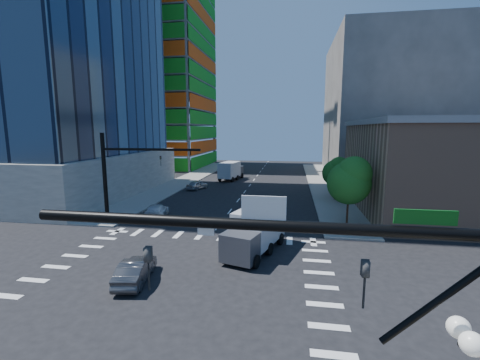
# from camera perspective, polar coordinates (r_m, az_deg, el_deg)

# --- Properties ---
(ground) EXTENTS (160.00, 160.00, 0.00)m
(ground) POSITION_cam_1_polar(r_m,az_deg,el_deg) (21.29, -11.64, -17.60)
(ground) COLOR black
(ground) RESTS_ON ground
(road_markings) EXTENTS (20.00, 20.00, 0.01)m
(road_markings) POSITION_cam_1_polar(r_m,az_deg,el_deg) (21.29, -11.64, -17.59)
(road_markings) COLOR silver
(road_markings) RESTS_ON ground
(sidewalk_ne) EXTENTS (5.00, 60.00, 0.15)m
(sidewalk_ne) POSITION_cam_1_polar(r_m,az_deg,el_deg) (58.74, 14.47, -0.51)
(sidewalk_ne) COLOR gray
(sidewalk_ne) RESTS_ON ground
(sidewalk_nw) EXTENTS (5.00, 60.00, 0.15)m
(sidewalk_nw) POSITION_cam_1_polar(r_m,az_deg,el_deg) (61.66, -9.33, 0.09)
(sidewalk_nw) COLOR gray
(sidewalk_nw) RESTS_ON ground
(construction_building) EXTENTS (25.16, 34.50, 70.60)m
(construction_building) POSITION_cam_1_polar(r_m,az_deg,el_deg) (88.10, -14.70, 18.59)
(construction_building) COLOR slate
(construction_building) RESTS_ON ground
(commercial_building) EXTENTS (20.50, 22.50, 10.60)m
(commercial_building) POSITION_cam_1_polar(r_m,az_deg,el_deg) (43.80, 33.44, 2.05)
(commercial_building) COLOR tan
(commercial_building) RESTS_ON ground
(bg_building_ne) EXTENTS (24.00, 30.00, 28.00)m
(bg_building_ne) POSITION_cam_1_polar(r_m,az_deg,el_deg) (75.55, 25.10, 11.59)
(bg_building_ne) COLOR #5C5653
(bg_building_ne) RESTS_ON ground
(signal_mast_nw) EXTENTS (10.20, 0.40, 9.00)m
(signal_mast_nw) POSITION_cam_1_polar(r_m,az_deg,el_deg) (34.06, -20.84, 1.70)
(signal_mast_nw) COLOR black
(signal_mast_nw) RESTS_ON sidewalk_nw
(tree_south) EXTENTS (4.16, 4.16, 6.82)m
(tree_south) POSITION_cam_1_polar(r_m,az_deg,el_deg) (32.47, 19.06, 0.03)
(tree_south) COLOR #382316
(tree_south) RESTS_ON sidewalk_ne
(tree_north) EXTENTS (3.54, 3.52, 5.78)m
(tree_north) POSITION_cam_1_polar(r_m,az_deg,el_deg) (44.36, 16.82, 1.50)
(tree_north) COLOR #382316
(tree_north) RESTS_ON sidewalk_ne
(car_nb_far) EXTENTS (3.95, 6.01, 1.54)m
(car_nb_far) POSITION_cam_1_polar(r_m,az_deg,el_deg) (34.60, 5.41, -5.62)
(car_nb_far) COLOR black
(car_nb_far) RESTS_ON ground
(car_sb_near) EXTENTS (3.20, 5.50, 1.50)m
(car_sb_near) POSITION_cam_1_polar(r_m,az_deg,el_deg) (35.83, -14.65, -5.40)
(car_sb_near) COLOR white
(car_sb_near) RESTS_ON ground
(car_sb_mid) EXTENTS (2.93, 4.49, 1.42)m
(car_sb_mid) POSITION_cam_1_polar(r_m,az_deg,el_deg) (51.71, -7.59, -0.85)
(car_sb_mid) COLOR #B8BDC1
(car_sb_mid) RESTS_ON ground
(car_sb_cross) EXTENTS (2.26, 4.65, 1.47)m
(car_sb_cross) POSITION_cam_1_polar(r_m,az_deg,el_deg) (21.90, -18.08, -14.97)
(car_sb_cross) COLOR #414245
(car_sb_cross) RESTS_ON ground
(box_truck_near) EXTENTS (4.47, 6.92, 3.36)m
(box_truck_near) POSITION_cam_1_polar(r_m,az_deg,el_deg) (24.93, 2.48, -9.68)
(box_truck_near) COLOR black
(box_truck_near) RESTS_ON ground
(box_truck_far) EXTENTS (3.95, 6.94, 3.43)m
(box_truck_far) POSITION_cam_1_polar(r_m,az_deg,el_deg) (60.96, -1.52, 1.48)
(box_truck_far) COLOR black
(box_truck_far) RESTS_ON ground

